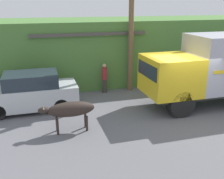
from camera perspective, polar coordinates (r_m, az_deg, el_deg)
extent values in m
plane|color=slate|center=(12.18, 15.32, -4.91)|extent=(60.00, 60.00, 0.00)
cube|color=#4C7A38|center=(17.50, 4.50, 9.07)|extent=(32.00, 5.21, 3.73)
cube|color=#99ADB7|center=(15.35, -5.61, 6.43)|extent=(5.81, 2.40, 3.05)
cube|color=#4C4742|center=(15.10, -5.80, 12.39)|extent=(6.11, 2.70, 0.16)
cube|color=#2D2D2D|center=(13.63, 21.92, -0.08)|extent=(6.81, 1.82, 0.18)
cube|color=gold|center=(11.97, 12.55, 3.08)|extent=(2.22, 2.27, 1.69)
cube|color=#232D38|center=(11.41, 7.63, 4.19)|extent=(0.04, 1.93, 0.59)
cylinder|color=black|center=(11.61, 14.73, -2.91)|extent=(1.17, 0.50, 1.17)
ellipsoid|color=#2D231E|center=(9.95, -8.88, -4.25)|extent=(1.77, 0.57, 0.57)
ellipsoid|color=#2D231E|center=(9.87, -14.63, -4.39)|extent=(0.43, 0.25, 0.25)
cone|color=#B7AD93|center=(9.73, -14.67, -3.94)|extent=(0.06, 0.06, 0.11)
cone|color=#B7AD93|center=(9.91, -14.71, -3.52)|extent=(0.06, 0.06, 0.11)
cylinder|color=#2D231E|center=(10.00, -11.74, -8.00)|extent=(0.09, 0.09, 0.61)
cylinder|color=#2D231E|center=(10.29, -11.89, -7.24)|extent=(0.09, 0.09, 0.61)
cylinder|color=#2D231E|center=(10.12, -5.48, -7.36)|extent=(0.09, 0.09, 0.61)
cylinder|color=#2D231E|center=(10.40, -5.81, -6.63)|extent=(0.09, 0.09, 0.61)
cube|color=silver|center=(12.44, -17.42, -1.38)|extent=(4.23, 1.74, 0.95)
cube|color=#232D38|center=(12.20, -17.27, 2.08)|extent=(2.32, 1.60, 0.60)
cylinder|color=black|center=(11.88, -10.99, -3.46)|extent=(0.66, 0.28, 0.66)
cube|color=#38332D|center=(14.26, -1.64, 0.79)|extent=(0.26, 0.18, 0.74)
cylinder|color=maroon|center=(14.07, -1.67, 3.49)|extent=(0.31, 0.31, 0.65)
sphere|color=tan|center=(13.96, -1.68, 5.19)|extent=(0.21, 0.21, 0.21)
cylinder|color=brown|center=(14.10, 4.16, 13.43)|extent=(0.27, 0.27, 6.95)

